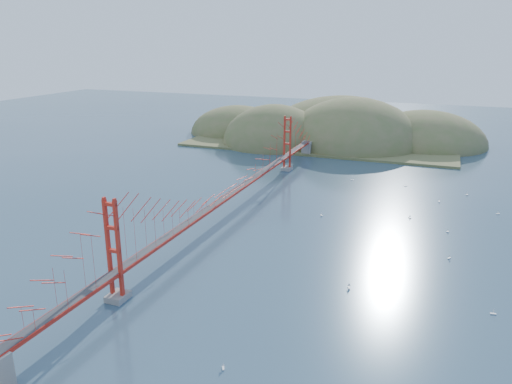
% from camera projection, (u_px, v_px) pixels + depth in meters
% --- Properties ---
extents(ground, '(320.00, 320.00, 0.00)m').
position_uv_depth(ground, '(230.00, 214.00, 81.18)').
color(ground, '#2E495D').
rests_on(ground, ground).
extents(bridge, '(2.20, 94.40, 12.00)m').
position_uv_depth(bridge, '(230.00, 172.00, 79.27)').
color(bridge, gray).
rests_on(bridge, ground).
extents(far_headlands, '(84.00, 58.00, 25.00)m').
position_uv_depth(far_headlands, '(336.00, 139.00, 141.41)').
color(far_headlands, olive).
rests_on(far_headlands, ground).
extents(sailboat_3, '(0.62, 0.50, 0.73)m').
position_uv_depth(sailboat_3, '(352.00, 180.00, 100.10)').
color(sailboat_3, white).
rests_on(sailboat_3, ground).
extents(sailboat_16, '(0.60, 0.60, 0.63)m').
position_uv_depth(sailboat_16, '(322.00, 215.00, 80.12)').
color(sailboat_16, white).
rests_on(sailboat_16, ground).
extents(sailboat_9, '(0.66, 0.66, 0.69)m').
position_uv_depth(sailboat_9, '(467.00, 194.00, 90.63)').
color(sailboat_9, white).
rests_on(sailboat_9, ground).
extents(sailboat_15, '(0.43, 0.52, 0.61)m').
position_uv_depth(sailboat_15, '(439.00, 201.00, 87.04)').
color(sailboat_15, white).
rests_on(sailboat_15, ground).
extents(sailboat_1, '(0.60, 0.60, 0.63)m').
position_uv_depth(sailboat_1, '(410.00, 217.00, 79.02)').
color(sailboat_1, white).
rests_on(sailboat_1, ground).
extents(sailboat_4, '(0.55, 0.55, 0.59)m').
position_uv_depth(sailboat_4, '(448.00, 231.00, 73.42)').
color(sailboat_4, white).
rests_on(sailboat_4, ground).
extents(sailboat_12, '(0.59, 0.53, 0.67)m').
position_uv_depth(sailboat_12, '(406.00, 185.00, 96.11)').
color(sailboat_12, white).
rests_on(sailboat_12, ground).
extents(sailboat_8, '(0.56, 0.56, 0.61)m').
position_uv_depth(sailboat_8, '(498.00, 213.00, 80.87)').
color(sailboat_8, white).
rests_on(sailboat_8, ground).
extents(sailboat_10, '(0.58, 0.58, 0.63)m').
position_uv_depth(sailboat_10, '(223.00, 367.00, 43.03)').
color(sailboat_10, white).
rests_on(sailboat_10, ground).
extents(sailboat_0, '(0.63, 0.65, 0.73)m').
position_uv_depth(sailboat_0, '(349.00, 287.00, 56.90)').
color(sailboat_0, white).
rests_on(sailboat_0, ground).
extents(sailboat_14, '(0.63, 0.63, 0.68)m').
position_uv_depth(sailboat_14, '(449.00, 258.00, 64.54)').
color(sailboat_14, white).
rests_on(sailboat_14, ground).
extents(sailboat_13, '(0.61, 0.54, 0.69)m').
position_uv_depth(sailboat_13, '(493.00, 313.00, 51.52)').
color(sailboat_13, white).
rests_on(sailboat_13, ground).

